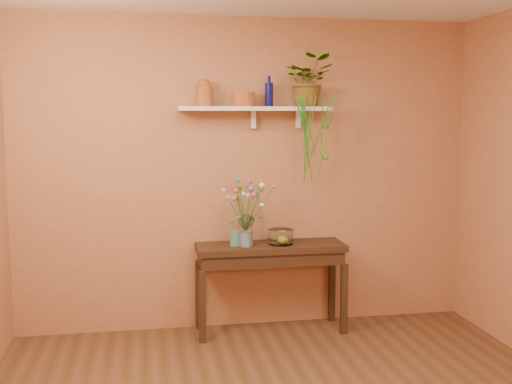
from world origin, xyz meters
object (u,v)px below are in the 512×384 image
(sideboard, at_px, (271,257))
(glass_vase, at_px, (246,233))
(terracotta_jug, at_px, (204,93))
(glass_bowl, at_px, (281,237))
(blue_bottle, at_px, (269,94))
(spider_plant, at_px, (309,81))
(bouquet, at_px, (247,199))

(sideboard, height_order, glass_vase, glass_vase)
(terracotta_jug, distance_m, glass_bowl, 1.38)
(blue_bottle, height_order, glass_vase, blue_bottle)
(spider_plant, bearing_deg, sideboard, -164.16)
(spider_plant, distance_m, bouquet, 1.15)
(blue_bottle, bearing_deg, terracotta_jug, -177.34)
(spider_plant, relative_size, glass_vase, 1.69)
(terracotta_jug, height_order, glass_vase, terracotta_jug)
(terracotta_jug, bearing_deg, spider_plant, 1.01)
(glass_vase, xyz_separation_m, bouquet, (0.02, 0.01, 0.29))
(spider_plant, relative_size, glass_bowl, 2.09)
(sideboard, xyz_separation_m, terracotta_jug, (-0.55, 0.08, 1.39))
(blue_bottle, bearing_deg, glass_vase, -145.44)
(sideboard, distance_m, terracotta_jug, 1.49)
(terracotta_jug, xyz_separation_m, glass_vase, (0.32, -0.13, -1.17))
(spider_plant, xyz_separation_m, glass_vase, (-0.57, -0.15, -1.28))
(terracotta_jug, relative_size, glass_vase, 0.87)
(terracotta_jug, xyz_separation_m, bouquet, (0.34, -0.12, -0.88))
(blue_bottle, relative_size, glass_vase, 0.99)
(sideboard, bearing_deg, blue_bottle, 87.08)
(bouquet, bearing_deg, terracotta_jug, 160.17)
(terracotta_jug, xyz_separation_m, blue_bottle, (0.55, 0.03, -0.00))
(glass_vase, distance_m, bouquet, 0.29)
(spider_plant, height_order, glass_bowl, spider_plant)
(sideboard, bearing_deg, glass_bowl, -9.50)
(sideboard, xyz_separation_m, glass_bowl, (0.08, -0.01, 0.17))
(glass_vase, relative_size, bouquet, 0.56)
(blue_bottle, relative_size, bouquet, 0.55)
(terracotta_jug, bearing_deg, sideboard, -8.69)
(spider_plant, bearing_deg, bouquet, -166.05)
(glass_vase, distance_m, glass_bowl, 0.31)
(bouquet, bearing_deg, spider_plant, 13.95)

